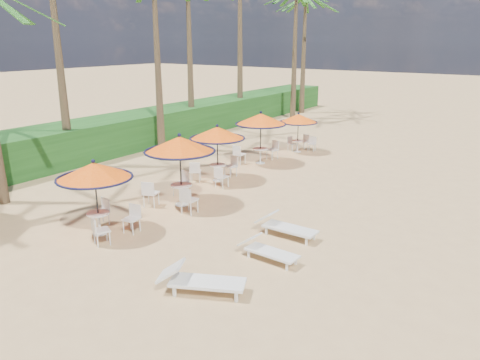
% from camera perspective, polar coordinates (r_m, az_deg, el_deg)
% --- Properties ---
extents(ground, '(160.00, 160.00, 0.00)m').
position_cam_1_polar(ground, '(12.12, -2.49, -12.21)').
color(ground, tan).
rests_on(ground, ground).
extents(scrub_hedge, '(3.00, 40.00, 1.80)m').
position_cam_1_polar(scrub_hedge, '(28.27, -11.14, 6.36)').
color(scrub_hedge, '#194716').
rests_on(scrub_hedge, ground).
extents(station_0, '(2.32, 2.32, 2.42)m').
position_cam_1_polar(station_0, '(14.86, -17.04, 0.01)').
color(station_0, black).
rests_on(station_0, ground).
extents(station_1, '(2.57, 2.57, 2.68)m').
position_cam_1_polar(station_1, '(16.89, -7.49, 3.27)').
color(station_1, black).
rests_on(station_1, ground).
extents(station_2, '(2.36, 2.36, 2.46)m').
position_cam_1_polar(station_2, '(19.79, -2.81, 4.91)').
color(station_2, black).
rests_on(station_2, ground).
extents(station_3, '(2.47, 2.60, 2.58)m').
position_cam_1_polar(station_3, '(22.72, 2.48, 6.88)').
color(station_3, black).
rests_on(station_3, ground).
extents(station_4, '(2.06, 2.11, 2.15)m').
position_cam_1_polar(station_4, '(25.39, 7.22, 6.91)').
color(station_4, black).
rests_on(station_4, ground).
extents(lounger_near, '(2.20, 1.50, 0.76)m').
position_cam_1_polar(lounger_near, '(11.49, -5.10, -11.99)').
color(lounger_near, white).
rests_on(lounger_near, ground).
extents(lounger_mid, '(1.81, 0.65, 0.64)m').
position_cam_1_polar(lounger_mid, '(13.09, 3.23, -8.44)').
color(lounger_mid, white).
rests_on(lounger_mid, ground).
extents(lounger_far, '(1.99, 0.64, 0.71)m').
position_cam_1_polar(lounger_far, '(14.61, 5.40, -5.56)').
color(lounger_far, white).
rests_on(lounger_far, ground).
extents(palm_6, '(5.00, 5.00, 9.27)m').
position_cam_1_polar(palm_6, '(36.19, 6.88, 20.81)').
color(palm_6, brown).
rests_on(palm_6, ground).
extents(palm_7, '(5.00, 5.00, 9.04)m').
position_cam_1_polar(palm_7, '(39.30, 7.98, 20.13)').
color(palm_7, brown).
rests_on(palm_7, ground).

